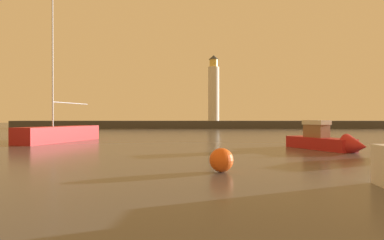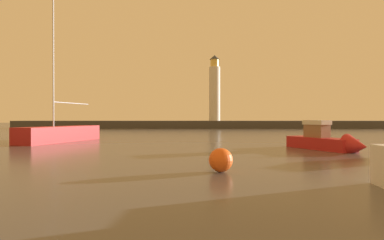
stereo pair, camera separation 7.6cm
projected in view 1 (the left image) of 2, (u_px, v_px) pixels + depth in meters
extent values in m
plane|color=#4C4742|center=(204.00, 138.00, 32.63)|extent=(220.00, 220.00, 0.00)
cube|color=#423F3D|center=(199.00, 124.00, 64.27)|extent=(78.06, 5.88, 1.57)
cylinder|color=silver|center=(214.00, 94.00, 64.20)|extent=(2.34, 2.34, 11.44)
cylinder|color=#F2CC59|center=(214.00, 63.00, 64.16)|extent=(1.75, 1.75, 1.60)
cone|color=#33383D|center=(214.00, 57.00, 64.16)|extent=(2.11, 2.11, 0.91)
cube|color=#B21E1E|center=(319.00, 143.00, 20.74)|extent=(3.43, 5.00, 0.80)
cone|color=#B21E1E|center=(356.00, 146.00, 18.22)|extent=(1.87, 1.82, 1.43)
cube|color=#8C6647|center=(316.00, 131.00, 20.96)|extent=(1.49, 1.78, 0.88)
cube|color=silver|center=(316.00, 122.00, 20.96)|extent=(1.64, 1.96, 0.31)
cube|color=#B21E1E|center=(60.00, 134.00, 27.20)|extent=(4.57, 8.95, 1.39)
cylinder|color=#B7B7BC|center=(53.00, 58.00, 26.33)|extent=(0.12, 0.12, 12.01)
cylinder|color=#B7B7BC|center=(71.00, 103.00, 28.64)|extent=(1.47, 4.61, 0.09)
sphere|color=#EA5919|center=(221.00, 160.00, 11.87)|extent=(0.95, 0.95, 0.95)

